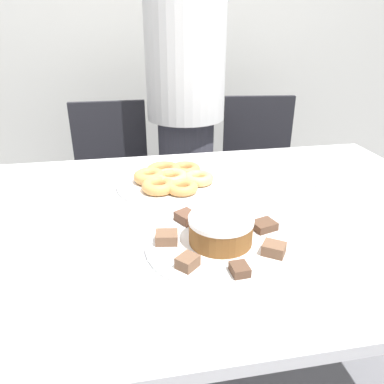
{
  "coord_description": "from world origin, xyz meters",
  "views": [
    {
      "loc": [
        -0.21,
        -0.95,
        1.3
      ],
      "look_at": [
        -0.03,
        0.02,
        0.84
      ],
      "focal_mm": 35.0,
      "sensor_mm": 36.0,
      "label": 1
    }
  ],
  "objects": [
    {
      "name": "plate_cake",
      "position": [
        0.01,
        -0.18,
        0.78
      ],
      "size": [
        0.38,
        0.38,
        0.01
      ],
      "color": "white",
      "rests_on": "table"
    },
    {
      "name": "donut_0",
      "position": [
        -0.07,
        0.22,
        0.81
      ],
      "size": [
        0.12,
        0.12,
        0.04
      ],
      "color": "#E5AD66",
      "rests_on": "plate_donuts"
    },
    {
      "name": "lamington_1",
      "position": [
        0.13,
        -0.14,
        0.8
      ],
      "size": [
        0.07,
        0.07,
        0.02
      ],
      "rotation": [
        0.0,
        0.0,
        6.58
      ],
      "color": "#513828",
      "rests_on": "plate_cake"
    },
    {
      "name": "donut_6",
      "position": [
        -0.08,
        0.29,
        0.81
      ],
      "size": [
        0.12,
        0.12,
        0.03
      ],
      "color": "#C68447",
      "rests_on": "plate_donuts"
    },
    {
      "name": "donut_1",
      "position": [
        -0.14,
        0.24,
        0.81
      ],
      "size": [
        0.11,
        0.11,
        0.04
      ],
      "color": "#D18E4C",
      "rests_on": "plate_donuts"
    },
    {
      "name": "donut_2",
      "position": [
        -0.12,
        0.16,
        0.81
      ],
      "size": [
        0.11,
        0.11,
        0.03
      ],
      "color": "#D18E4C",
      "rests_on": "plate_donuts"
    },
    {
      "name": "lamington_5",
      "position": [
        -0.09,
        -0.27,
        0.8
      ],
      "size": [
        0.06,
        0.06,
        0.03
      ],
      "rotation": [
        0.0,
        0.0,
        10.17
      ],
      "color": "brown",
      "rests_on": "plate_cake"
    },
    {
      "name": "donut_4",
      "position": [
        0.02,
        0.2,
        0.81
      ],
      "size": [
        0.1,
        0.1,
        0.03
      ],
      "color": "#E5AD66",
      "rests_on": "plate_donuts"
    },
    {
      "name": "table",
      "position": [
        0.0,
        0.0,
        0.7
      ],
      "size": [
        1.64,
        1.07,
        0.78
      ],
      "color": "silver",
      "rests_on": "ground_plane"
    },
    {
      "name": "office_chair_right",
      "position": [
        0.53,
        0.92,
        0.43
      ],
      "size": [
        0.5,
        0.5,
        0.91
      ],
      "rotation": [
        0.0,
        0.0,
        -0.14
      ],
      "color": "black",
      "rests_on": "ground_plane"
    },
    {
      "name": "wall_back",
      "position": [
        0.0,
        1.63,
        1.3
      ],
      "size": [
        8.0,
        0.05,
        2.6
      ],
      "color": "beige",
      "rests_on": "ground_plane"
    },
    {
      "name": "donut_3",
      "position": [
        -0.04,
        0.14,
        0.8
      ],
      "size": [
        0.1,
        0.1,
        0.03
      ],
      "color": "#D18E4C",
      "rests_on": "plate_donuts"
    },
    {
      "name": "lamington_0",
      "position": [
        0.12,
        -0.25,
        0.8
      ],
      "size": [
        0.07,
        0.07,
        0.03
      ],
      "rotation": [
        0.0,
        0.0,
        5.68
      ],
      "color": "brown",
      "rests_on": "plate_cake"
    },
    {
      "name": "plate_donuts",
      "position": [
        -0.07,
        0.22,
        0.78
      ],
      "size": [
        0.37,
        0.37,
        0.01
      ],
      "color": "white",
      "rests_on": "table"
    },
    {
      "name": "frosted_cake",
      "position": [
        0.01,
        -0.18,
        0.82
      ],
      "size": [
        0.16,
        0.16,
        0.07
      ],
      "color": "brown",
      "rests_on": "plate_cake"
    },
    {
      "name": "lamington_2",
      "position": [
        0.05,
        -0.05,
        0.8
      ],
      "size": [
        0.05,
        0.06,
        0.03
      ],
      "rotation": [
        0.0,
        0.0,
        7.47
      ],
      "color": "brown",
      "rests_on": "plate_cake"
    },
    {
      "name": "lamington_4",
      "position": [
        -0.13,
        -0.15,
        0.8
      ],
      "size": [
        0.06,
        0.05,
        0.03
      ],
      "rotation": [
        0.0,
        0.0,
        9.27
      ],
      "color": "brown",
      "rests_on": "plate_cake"
    },
    {
      "name": "napkin",
      "position": [
        0.47,
        0.11,
        0.78
      ],
      "size": [
        0.14,
        0.13,
        0.01
      ],
      "color": "white",
      "rests_on": "table"
    },
    {
      "name": "lamington_3",
      "position": [
        -0.06,
        -0.06,
        0.8
      ],
      "size": [
        0.07,
        0.07,
        0.03
      ],
      "rotation": [
        0.0,
        0.0,
        8.37
      ],
      "color": "brown",
      "rests_on": "plate_cake"
    },
    {
      "name": "lamington_6",
      "position": [
        0.01,
        -0.31,
        0.8
      ],
      "size": [
        0.04,
        0.05,
        0.02
      ],
      "rotation": [
        0.0,
        0.0,
        11.06
      ],
      "color": "#513828",
      "rests_on": "plate_cake"
    },
    {
      "name": "office_chair_left",
      "position": [
        -0.3,
        0.92,
        0.43
      ],
      "size": [
        0.45,
        0.45,
        0.91
      ],
      "rotation": [
        0.0,
        0.0,
        -0.01
      ],
      "color": "black",
      "rests_on": "ground_plane"
    },
    {
      "name": "person_standing",
      "position": [
        0.11,
        0.98,
        0.86
      ],
      "size": [
        0.4,
        0.4,
        1.64
      ],
      "color": "#383842",
      "rests_on": "ground_plane"
    },
    {
      "name": "donut_5",
      "position": [
        -0.01,
        0.29,
        0.81
      ],
      "size": [
        0.11,
        0.11,
        0.03
      ],
      "color": "#C68447",
      "rests_on": "plate_donuts"
    }
  ]
}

